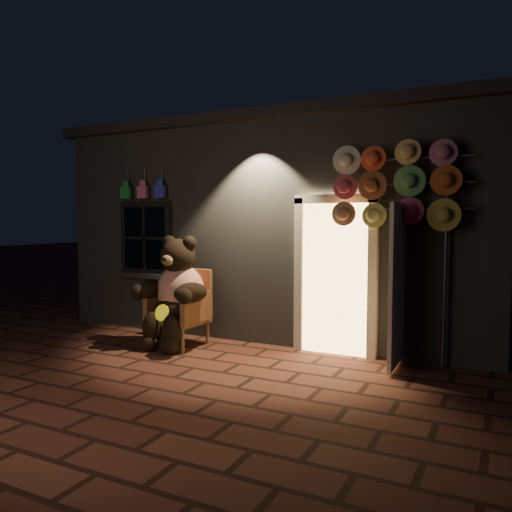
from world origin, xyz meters
The scene contains 5 objects.
ground centered at (0.00, 0.00, 0.00)m, with size 60.00×60.00×0.00m, color #592E22.
shop_building centered at (0.00, 3.99, 1.74)m, with size 7.30×5.95×3.51m.
wicker_armchair centered at (-0.83, 0.93, 0.56)m, with size 0.81×0.74×1.11m.
teddy_bear centered at (-0.83, 0.79, 0.79)m, with size 1.19×0.95×1.65m.
hat_rack centered at (2.15, 1.28, 2.27)m, with size 1.76×0.22×2.84m.
Camera 1 is at (3.43, -5.10, 1.83)m, focal length 35.00 mm.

